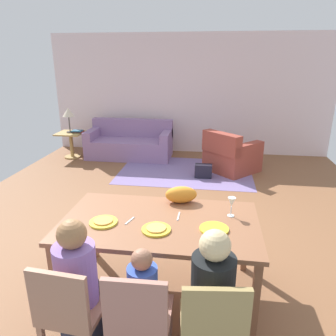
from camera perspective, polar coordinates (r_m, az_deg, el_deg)
ground_plane at (r=4.87m, az=0.19°, el=-7.43°), size 6.44×6.42×0.02m
back_wall at (r=7.64m, az=3.71°, el=12.86°), size 6.44×0.10×2.70m
dining_table at (r=2.97m, az=-1.46°, el=-10.43°), size 1.77×1.02×0.76m
plate_near_man at (r=2.95m, az=-11.39°, el=-9.40°), size 0.25×0.25×0.02m
pizza_near_man at (r=2.94m, az=-11.41°, el=-9.14°), size 0.17×0.17×0.01m
plate_near_child at (r=2.78m, az=-2.10°, el=-10.85°), size 0.25×0.25×0.02m
pizza_near_child at (r=2.77m, az=-2.11°, el=-10.58°), size 0.17×0.17×0.01m
plate_near_woman at (r=2.81m, az=8.19°, el=-10.65°), size 0.25×0.25×0.02m
wine_glass at (r=3.01m, az=11.22°, el=-6.11°), size 0.07×0.07×0.19m
fork at (r=2.95m, az=-6.81°, el=-9.27°), size 0.06×0.15×0.01m
knife at (r=3.01m, az=1.88°, el=-8.54°), size 0.01×0.17×0.01m
dining_chair_man at (r=2.54m, az=-17.10°, el=-22.81°), size 0.45×0.45×0.87m
person_man at (r=2.64m, az=-15.28°, el=-20.11°), size 0.30×0.41×1.11m
dining_chair_child at (r=2.40m, az=-5.18°, el=-24.81°), size 0.43×0.43×0.87m
person_child at (r=2.56m, az=-4.28°, el=-23.19°), size 0.22×0.29×0.92m
dining_chair_woman at (r=2.36m, az=7.93°, el=-25.88°), size 0.47×0.47×0.87m
person_woman at (r=2.47m, az=7.66°, el=-22.67°), size 0.31×0.41×1.11m
cat at (r=3.25m, az=2.35°, el=-4.74°), size 0.35×0.23×0.17m
area_rug at (r=6.44m, az=3.10°, el=-0.57°), size 2.60×1.80×0.01m
couch at (r=7.40m, az=-6.75°, el=4.31°), size 1.88×0.86×0.82m
armchair at (r=6.49m, az=11.05°, el=2.16°), size 1.21×1.21×0.82m
side_table at (r=7.58m, az=-16.82°, el=4.57°), size 0.56×0.56×0.58m
table_lamp at (r=7.46m, az=-17.28°, el=9.27°), size 0.26×0.26×0.54m
book_lower at (r=7.50m, az=-15.61°, el=6.23°), size 0.22×0.16×0.03m
book_upper at (r=7.45m, az=-15.83°, el=6.36°), size 0.22×0.16×0.03m
handbag at (r=6.10m, az=6.30°, el=-0.55°), size 0.32×0.16×0.26m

